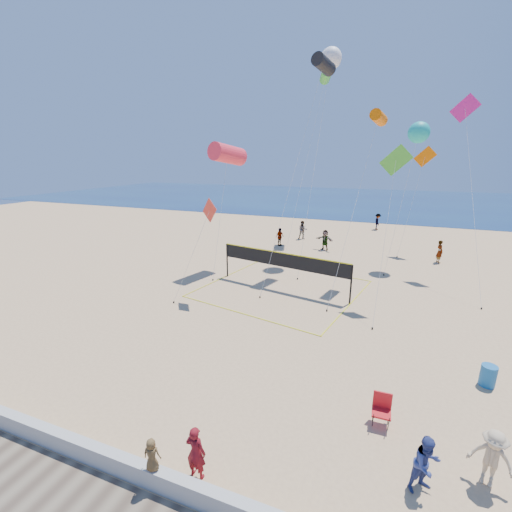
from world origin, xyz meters
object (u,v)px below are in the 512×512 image
(camp_chair, at_px, (382,407))
(volleyball_net, at_px, (283,264))
(woman, at_px, (196,452))
(trash_barrel, at_px, (488,376))

(camp_chair, bearing_deg, volleyball_net, 121.35)
(woman, bearing_deg, volleyball_net, -81.35)
(camp_chair, relative_size, volleyball_net, 0.11)
(camp_chair, bearing_deg, woman, -140.95)
(camp_chair, xyz_separation_m, volleyball_net, (-6.24, 9.88, 1.05))
(camp_chair, height_order, trash_barrel, camp_chair)
(trash_barrel, distance_m, volleyball_net, 11.83)
(trash_barrel, bearing_deg, camp_chair, -136.51)
(camp_chair, xyz_separation_m, trash_barrel, (3.57, 3.39, -0.19))
(volleyball_net, bearing_deg, woman, -70.87)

